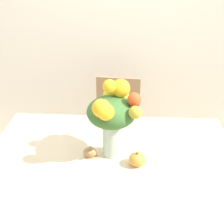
# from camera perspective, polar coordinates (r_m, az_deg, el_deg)

# --- Properties ---
(wall_back) EXTENTS (8.00, 0.06, 2.70)m
(wall_back) POSITION_cam_1_polar(r_m,az_deg,el_deg) (3.03, 1.55, 17.54)
(wall_back) COLOR white
(wall_back) RESTS_ON ground_plane
(dining_table) EXTENTS (1.52, 1.13, 0.78)m
(dining_table) POSITION_cam_1_polar(r_m,az_deg,el_deg) (1.93, -0.23, -11.14)
(dining_table) COLOR beige
(dining_table) RESTS_ON ground_plane
(flower_vase) EXTENTS (0.31, 0.34, 0.48)m
(flower_vase) POSITION_cam_1_polar(r_m,az_deg,el_deg) (1.79, 0.20, -0.28)
(flower_vase) COLOR #B2CCBC
(flower_vase) RESTS_ON dining_table
(pumpkin) EXTENTS (0.10, 0.10, 0.09)m
(pumpkin) POSITION_cam_1_polar(r_m,az_deg,el_deg) (1.84, 4.60, -8.63)
(pumpkin) COLOR gold
(pumpkin) RESTS_ON dining_table
(turkey_figurine) EXTENTS (0.08, 0.11, 0.07)m
(turkey_figurine) POSITION_cam_1_polar(r_m,az_deg,el_deg) (1.92, -4.01, -7.11)
(turkey_figurine) COLOR #A87A4C
(turkey_figurine) RESTS_ON dining_table
(dining_chair_near_window) EXTENTS (0.45, 0.45, 0.87)m
(dining_chair_near_window) POSITION_cam_1_polar(r_m,az_deg,el_deg) (2.84, 0.68, -2.37)
(dining_chair_near_window) COLOR #9E7A56
(dining_chair_near_window) RESTS_ON ground_plane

